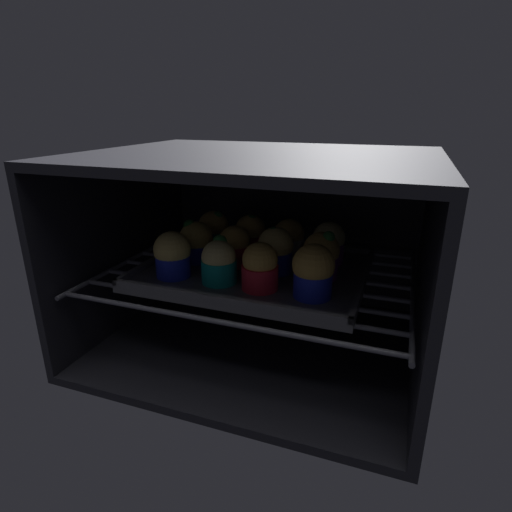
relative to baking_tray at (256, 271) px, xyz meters
The scene contains 15 objects.
oven_cavity 5.84cm from the baking_tray, 90.00° to the left, with size 59.00×47.00×37.00cm.
oven_rack 1.55cm from the baking_tray, 90.00° to the left, with size 54.80×42.00×0.80cm.
baking_tray is the anchor object (origin of this frame).
muffin_row0_col0 15.31cm from the baking_tray, 145.75° to the right, with size 6.31×6.31×7.94cm.
muffin_row0_col1 9.59cm from the baking_tray, 114.41° to the right, with size 5.90×5.90×7.82cm.
muffin_row0_col2 9.87cm from the baking_tray, 65.95° to the right, with size 5.90×5.90×7.74cm.
muffin_row0_col3 15.42cm from the baking_tray, 33.93° to the right, with size 6.48×6.48×8.43cm.
muffin_row1_col0 12.70cm from the baking_tray, behind, with size 6.35×6.35×7.99cm.
muffin_row1_col1 5.93cm from the baking_tray, behind, with size 5.90×5.90×7.42cm.
muffin_row1_col2 5.88cm from the baking_tray, ahead, with size 6.25×6.25×8.20cm.
muffin_row1_col3 12.56cm from the baking_tray, ahead, with size 6.22×6.22×8.48cm.
muffin_row2_col0 15.26cm from the baking_tray, 146.37° to the left, with size 6.22×6.22×7.88cm.
muffin_row2_col1 9.68cm from the baking_tray, 117.37° to the left, with size 6.03×6.03×7.88cm.
muffin_row2_col2 9.84cm from the baking_tray, 65.00° to the left, with size 6.00×6.00×7.49cm.
muffin_row2_col3 14.50cm from the baking_tray, 33.65° to the left, with size 6.03×6.03×7.72cm.
Camera 1 is at (23.85, -44.68, 42.45)cm, focal length 28.98 mm.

